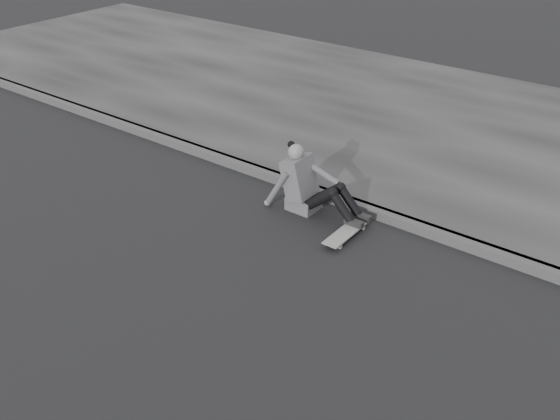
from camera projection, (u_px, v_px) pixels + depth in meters
The scene contains 5 objects.
ground at pixel (266, 337), 5.90m from camera, with size 80.00×80.00×0.00m, color black.
curb at pixel (396, 219), 7.65m from camera, with size 24.00×0.16×0.12m, color #464646.
sidewalk at pixel (487, 140), 9.73m from camera, with size 24.00×6.00×0.12m, color #333333.
skateboard at pixel (347, 232), 7.37m from camera, with size 0.20×0.78×0.09m.
seated_woman at pixel (308, 185), 7.78m from camera, with size 1.38×0.46×0.88m.
Camera 1 is at (2.81, -3.51, 4.01)m, focal length 40.00 mm.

